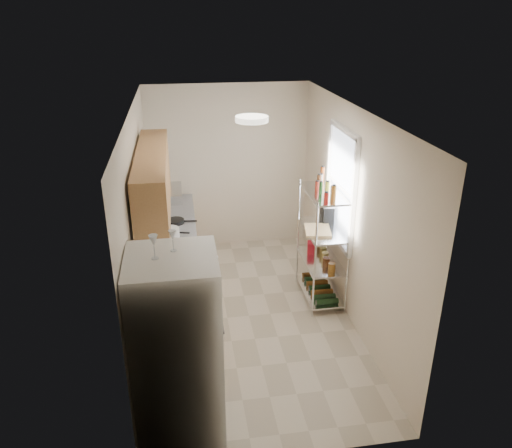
{
  "coord_description": "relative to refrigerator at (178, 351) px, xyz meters",
  "views": [
    {
      "loc": [
        -0.75,
        -5.32,
        3.6
      ],
      "look_at": [
        0.13,
        0.25,
        1.16
      ],
      "focal_mm": 35.0,
      "sensor_mm": 36.0,
      "label": 1
    }
  ],
  "objects": [
    {
      "name": "room",
      "position": [
        0.87,
        1.75,
        0.4
      ],
      "size": [
        2.52,
        4.42,
        2.62
      ],
      "color": "beige",
      "rests_on": "ground"
    },
    {
      "name": "counter_run",
      "position": [
        -0.05,
        2.19,
        -0.45
      ],
      "size": [
        0.63,
        3.51,
        0.9
      ],
      "color": "#AC7B49",
      "rests_on": "ground"
    },
    {
      "name": "upper_cabinets",
      "position": [
        -0.18,
        1.85,
        0.91
      ],
      "size": [
        0.33,
        2.2,
        0.72
      ],
      "primitive_type": "cube",
      "color": "#AC7B49",
      "rests_on": "room"
    },
    {
      "name": "range_hood",
      "position": [
        -0.13,
        2.65,
        0.49
      ],
      "size": [
        0.5,
        0.6,
        0.12
      ],
      "primitive_type": "cube",
      "color": "#B7BABC",
      "rests_on": "room"
    },
    {
      "name": "window",
      "position": [
        2.1,
        2.1,
        0.65
      ],
      "size": [
        0.06,
        1.0,
        1.46
      ],
      "primitive_type": "cube",
      "color": "white",
      "rests_on": "room"
    },
    {
      "name": "bakers_rack",
      "position": [
        1.88,
        2.05,
        0.21
      ],
      "size": [
        0.45,
        0.9,
        1.73
      ],
      "color": "silver",
      "rests_on": "ground"
    },
    {
      "name": "ceiling_dome",
      "position": [
        0.87,
        1.45,
        1.67
      ],
      "size": [
        0.34,
        0.34,
        0.05
      ],
      "primitive_type": "cylinder",
      "color": "white",
      "rests_on": "room"
    },
    {
      "name": "refrigerator",
      "position": [
        0.0,
        0.0,
        0.0
      ],
      "size": [
        0.74,
        0.74,
        1.8
      ],
      "primitive_type": "cube",
      "color": "white",
      "rests_on": "ground"
    },
    {
      "name": "wine_glass_a",
      "position": [
        0.03,
        0.12,
        0.99
      ],
      "size": [
        0.06,
        0.06,
        0.18
      ],
      "primitive_type": null,
      "color": "silver",
      "rests_on": "refrigerator"
    },
    {
      "name": "wine_glass_b",
      "position": [
        -0.12,
        0.0,
        1.0
      ],
      "size": [
        0.07,
        0.07,
        0.2
      ],
      "primitive_type": null,
      "color": "silver",
      "rests_on": "refrigerator"
    },
    {
      "name": "rice_cooker",
      "position": [
        -0.06,
        2.19,
        0.1
      ],
      "size": [
        0.24,
        0.24,
        0.19
      ],
      "primitive_type": "cylinder",
      "color": "silver",
      "rests_on": "counter_run"
    },
    {
      "name": "frying_pan_large",
      "position": [
        -0.09,
        2.46,
        0.02
      ],
      "size": [
        0.3,
        0.3,
        0.04
      ],
      "primitive_type": "cylinder",
      "rotation": [
        0.0,
        0.0,
        -0.25
      ],
      "color": "black",
      "rests_on": "counter_run"
    },
    {
      "name": "frying_pan_small",
      "position": [
        0.01,
        2.81,
        0.03
      ],
      "size": [
        0.27,
        0.27,
        0.05
      ],
      "primitive_type": "cylinder",
      "rotation": [
        0.0,
        0.0,
        -0.11
      ],
      "color": "black",
      "rests_on": "counter_run"
    },
    {
      "name": "cutting_board",
      "position": [
        1.79,
        2.0,
        0.13
      ],
      "size": [
        0.38,
        0.46,
        0.03
      ],
      "primitive_type": "cube",
      "rotation": [
        0.0,
        0.0,
        -0.17
      ],
      "color": "tan",
      "rests_on": "bakers_rack"
    },
    {
      "name": "espresso_machine",
      "position": [
        1.98,
        2.26,
        0.24
      ],
      "size": [
        0.15,
        0.22,
        0.25
      ],
      "primitive_type": "cube",
      "rotation": [
        0.0,
        0.0,
        -0.04
      ],
      "color": "black",
      "rests_on": "bakers_rack"
    },
    {
      "name": "storage_bag",
      "position": [
        1.8,
        2.3,
        -0.26
      ],
      "size": [
        0.12,
        0.15,
        0.15
      ],
      "primitive_type": "cube",
      "rotation": [
        0.0,
        0.0,
        -0.23
      ],
      "color": "#AD1522",
      "rests_on": "bakers_rack"
    }
  ]
}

